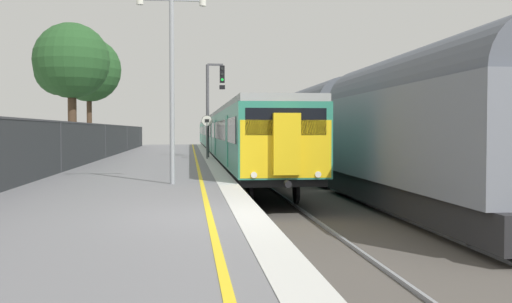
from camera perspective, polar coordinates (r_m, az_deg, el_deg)
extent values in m
cube|color=slate|center=(11.08, -15.84, -8.77)|extent=(6.40, 110.00, 1.00)
cube|color=silver|center=(10.90, -0.57, -6.16)|extent=(0.60, 110.00, 0.01)
cube|color=yellow|center=(10.85, -4.53, -6.21)|extent=(0.12, 110.00, 0.01)
cube|color=gray|center=(11.22, 4.52, -10.95)|extent=(0.07, 110.00, 0.08)
cube|color=gray|center=(11.58, 11.63, -10.58)|extent=(0.07, 110.00, 0.08)
cube|color=gray|center=(12.60, 22.95, -9.67)|extent=(0.07, 110.00, 0.08)
cube|color=#2D846B|center=(27.42, -0.59, 1.44)|extent=(2.80, 20.61, 2.30)
cube|color=black|center=(27.46, -0.59, -1.22)|extent=(2.64, 20.01, 0.25)
cube|color=#999E9E|center=(27.43, -0.59, 4.09)|extent=(2.68, 20.61, 0.24)
cube|color=black|center=(27.31, -3.54, 2.06)|extent=(0.02, 19.01, 0.84)
cube|color=teal|center=(22.16, -2.86, 1.03)|extent=(0.03, 1.10, 1.90)
cube|color=teal|center=(32.45, -4.01, 1.35)|extent=(0.03, 1.10, 1.90)
cylinder|color=black|center=(19.78, -0.55, -3.94)|extent=(0.12, 0.84, 0.84)
cylinder|color=black|center=(20.00, 3.91, -3.87)|extent=(0.12, 0.84, 0.84)
cylinder|color=black|center=(35.09, -3.15, -1.32)|extent=(0.12, 0.84, 0.84)
cylinder|color=black|center=(35.22, -0.61, -1.30)|extent=(0.12, 0.84, 0.84)
cube|color=#2D846B|center=(48.56, -3.16, 1.71)|extent=(2.80, 20.61, 2.30)
cube|color=black|center=(48.59, -3.15, 0.20)|extent=(2.64, 20.01, 0.25)
cube|color=#999E9E|center=(48.57, -3.16, 3.20)|extent=(2.68, 20.61, 0.24)
cube|color=black|center=(48.50, -4.82, 2.06)|extent=(0.02, 19.01, 0.84)
cube|color=teal|center=(43.35, -4.63, 1.53)|extent=(0.03, 1.10, 1.90)
cube|color=teal|center=(53.65, -4.98, 1.63)|extent=(0.03, 1.10, 1.90)
cylinder|color=black|center=(40.88, -3.62, -0.84)|extent=(0.12, 0.84, 0.84)
cylinder|color=black|center=(40.98, -1.44, -0.83)|extent=(0.12, 0.84, 0.84)
cylinder|color=black|center=(56.26, -4.40, -0.05)|extent=(0.12, 0.84, 0.84)
cylinder|color=black|center=(56.34, -2.81, -0.05)|extent=(0.12, 0.84, 0.84)
cube|color=#2D846B|center=(69.74, -4.17, 1.81)|extent=(2.80, 20.61, 2.30)
cube|color=black|center=(69.76, -4.16, 0.76)|extent=(2.64, 20.01, 0.25)
cube|color=#999E9E|center=(69.75, -4.17, 2.85)|extent=(2.68, 20.61, 0.24)
cube|color=black|center=(69.70, -5.33, 2.05)|extent=(0.02, 19.01, 0.84)
cube|color=teal|center=(64.55, -5.24, 1.70)|extent=(0.03, 1.10, 1.90)
cube|color=teal|center=(74.85, -5.41, 1.75)|extent=(0.03, 1.10, 1.90)
cylinder|color=black|center=(62.05, -4.59, 0.14)|extent=(0.12, 0.84, 0.84)
cylinder|color=black|center=(62.12, -3.16, 0.15)|extent=(0.12, 0.84, 0.84)
cylinder|color=black|center=(77.45, -4.97, 0.52)|extent=(0.12, 0.84, 0.84)
cylinder|color=black|center=(77.50, -3.82, 0.53)|extent=(0.12, 0.84, 0.84)
cube|color=yellow|center=(17.24, 2.91, 0.24)|extent=(2.70, 0.10, 1.70)
cube|color=black|center=(17.23, 2.92, 2.90)|extent=(2.40, 0.08, 0.80)
cube|color=yellow|center=(17.10, 2.99, 0.73)|extent=(0.80, 0.24, 1.80)
cylinder|color=white|center=(17.10, -0.21, -2.29)|extent=(0.18, 0.06, 0.18)
cylinder|color=white|center=(17.41, 6.03, -2.22)|extent=(0.18, 0.06, 0.18)
cylinder|color=black|center=(17.02, 3.06, -3.15)|extent=(0.20, 0.35, 0.20)
cube|color=black|center=(48.58, -3.16, 3.50)|extent=(0.60, 0.90, 0.20)
cube|color=#232326|center=(18.40, 15.33, -4.07)|extent=(2.30, 13.96, 0.79)
cube|color=slate|center=(18.30, 15.38, 1.42)|extent=(2.60, 13.16, 2.73)
cylinder|color=#515660|center=(18.34, 15.42, 5.69)|extent=(2.39, 12.76, 2.39)
cylinder|color=black|center=(13.59, 20.10, -6.81)|extent=(0.12, 0.84, 0.84)
cylinder|color=black|center=(22.87, 8.86, -3.15)|extent=(0.12, 0.84, 0.84)
cylinder|color=black|center=(23.33, 12.56, -3.07)|extent=(0.12, 0.84, 0.84)
cube|color=#232326|center=(32.52, 5.63, -1.37)|extent=(2.30, 13.96, 0.79)
cube|color=slate|center=(32.47, 5.64, 1.73)|extent=(2.60, 13.16, 2.73)
cylinder|color=#515660|center=(32.49, 5.65, 4.14)|extent=(2.39, 12.76, 2.39)
cylinder|color=black|center=(27.51, 6.21, -2.26)|extent=(0.12, 0.84, 0.84)
cylinder|color=black|center=(27.90, 9.34, -2.22)|extent=(0.12, 0.84, 0.84)
cylinder|color=black|center=(37.27, 2.85, -1.12)|extent=(0.12, 0.84, 0.84)
cylinder|color=black|center=(37.56, 5.20, -1.10)|extent=(0.12, 0.84, 0.84)
cube|color=#232326|center=(47.04, 1.86, -0.31)|extent=(2.30, 13.96, 0.79)
cube|color=slate|center=(47.00, 1.86, 1.84)|extent=(2.60, 13.16, 2.73)
cylinder|color=#515660|center=(47.01, 1.86, 3.50)|extent=(2.39, 12.76, 2.39)
cylinder|color=black|center=(42.01, 1.79, -0.76)|extent=(0.12, 0.84, 0.84)
cylinder|color=black|center=(42.26, 3.88, -0.75)|extent=(0.12, 0.84, 0.84)
cylinder|color=black|center=(51.88, 0.21, -0.22)|extent=(0.12, 0.84, 0.84)
cylinder|color=black|center=(52.08, 1.91, -0.22)|extent=(0.12, 0.84, 0.84)
cube|color=#232326|center=(61.67, -0.13, 0.25)|extent=(2.30, 13.96, 0.79)
cube|color=slate|center=(61.64, -0.13, 1.89)|extent=(2.60, 13.16, 2.73)
cylinder|color=#515660|center=(61.65, -0.13, 3.16)|extent=(2.39, 12.76, 2.39)
cylinder|color=black|center=(56.64, -0.36, -0.03)|extent=(0.12, 0.84, 0.84)
cylinder|color=black|center=(56.83, 1.21, -0.03)|extent=(0.12, 0.84, 0.84)
cylinder|color=black|center=(66.55, -1.27, 0.28)|extent=(0.12, 0.84, 0.84)
cylinder|color=black|center=(66.71, 0.06, 0.28)|extent=(0.12, 0.84, 0.84)
cylinder|color=#47474C|center=(34.30, -4.71, 3.92)|extent=(0.18, 0.18, 5.37)
cube|color=#47474C|center=(34.51, -3.97, 8.38)|extent=(0.90, 0.12, 0.12)
cube|color=black|center=(34.47, -3.30, 7.47)|extent=(0.28, 0.20, 1.00)
cylinder|color=black|center=(34.38, -3.29, 8.02)|extent=(0.16, 0.04, 0.16)
cylinder|color=black|center=(34.35, -3.28, 7.49)|extent=(0.16, 0.04, 0.16)
cylinder|color=#19D83F|center=(34.32, -3.28, 6.96)|extent=(0.16, 0.04, 0.16)
cube|color=black|center=(34.41, -3.29, 6.23)|extent=(0.32, 0.16, 0.24)
cylinder|color=#59595B|center=(32.21, -4.76, 1.07)|extent=(0.08, 0.08, 2.03)
cylinder|color=black|center=(32.21, -4.77, 2.98)|extent=(0.59, 0.02, 0.59)
cylinder|color=silver|center=(32.20, -4.77, 2.98)|extent=(0.56, 0.02, 0.56)
cube|color=black|center=(32.18, -4.77, 2.98)|extent=(0.24, 0.01, 0.18)
cylinder|color=#93999E|center=(17.38, -8.14, 5.87)|extent=(0.14, 0.14, 5.45)
cube|color=#93999E|center=(17.74, -6.68, 14.38)|extent=(0.90, 0.08, 0.08)
cylinder|color=silver|center=(17.73, -5.18, 14.13)|extent=(0.20, 0.20, 0.18)
cylinder|color=silver|center=(17.78, -11.17, 14.06)|extent=(0.20, 0.20, 0.18)
cylinder|color=#38383D|center=(22.93, -18.40, 0.40)|extent=(0.07, 0.07, 1.89)
cylinder|color=#38383D|center=(34.44, -14.38, 0.96)|extent=(0.07, 0.07, 1.89)
cylinder|color=#38383D|center=(46.05, -12.38, 1.24)|extent=(0.07, 0.07, 1.89)
cylinder|color=#38383D|center=(57.68, -11.19, 1.40)|extent=(0.07, 0.07, 1.89)
cylinder|color=#473323|center=(29.84, -17.35, 2.73)|extent=(0.41, 0.41, 3.93)
sphere|color=#234C23|center=(30.03, -17.41, 8.39)|extent=(3.63, 3.63, 3.63)
sphere|color=#234C23|center=(30.23, -18.44, 7.47)|extent=(2.45, 2.45, 2.45)
cylinder|color=#473323|center=(39.78, -15.83, 2.87)|extent=(0.33, 0.33, 4.36)
sphere|color=#234C23|center=(39.96, -15.87, 7.63)|extent=(4.14, 4.14, 4.14)
sphere|color=#234C23|center=(40.43, -16.19, 6.82)|extent=(2.84, 2.84, 2.84)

